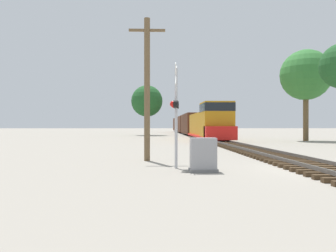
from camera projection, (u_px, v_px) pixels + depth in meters
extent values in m
plane|color=gray|center=(320.00, 170.00, 12.68)|extent=(400.00, 400.00, 0.00)
cube|color=#42301E|center=(332.00, 172.00, 11.78)|extent=(2.60, 0.22, 0.16)
cube|color=#42301E|center=(324.00, 169.00, 12.38)|extent=(2.60, 0.22, 0.16)
cube|color=#42301E|center=(316.00, 167.00, 12.98)|extent=(2.60, 0.22, 0.16)
cube|color=#42301E|center=(309.00, 166.00, 13.58)|extent=(2.60, 0.22, 0.16)
cube|color=#42301E|center=(303.00, 164.00, 14.18)|extent=(2.60, 0.22, 0.16)
cube|color=#42301E|center=(297.00, 162.00, 14.78)|extent=(2.60, 0.22, 0.16)
cube|color=#42301E|center=(291.00, 161.00, 15.38)|extent=(2.60, 0.22, 0.16)
cube|color=#42301E|center=(286.00, 160.00, 15.98)|extent=(2.60, 0.22, 0.16)
cube|color=#42301E|center=(282.00, 158.00, 16.58)|extent=(2.60, 0.22, 0.16)
cube|color=#42301E|center=(277.00, 157.00, 17.18)|extent=(2.60, 0.22, 0.16)
cube|color=#42301E|center=(273.00, 156.00, 17.78)|extent=(2.60, 0.22, 0.16)
cube|color=#42301E|center=(270.00, 155.00, 18.38)|extent=(2.60, 0.22, 0.16)
cube|color=#42301E|center=(266.00, 154.00, 18.98)|extent=(2.60, 0.22, 0.16)
cube|color=#42301E|center=(263.00, 153.00, 19.58)|extent=(2.60, 0.22, 0.16)
cube|color=#42301E|center=(260.00, 153.00, 20.18)|extent=(2.60, 0.22, 0.16)
cube|color=#42301E|center=(257.00, 152.00, 20.78)|extent=(2.60, 0.22, 0.16)
cube|color=#42301E|center=(254.00, 151.00, 21.38)|extent=(2.60, 0.22, 0.16)
cube|color=#42301E|center=(251.00, 150.00, 21.98)|extent=(2.60, 0.22, 0.16)
cube|color=#42301E|center=(249.00, 150.00, 22.58)|extent=(2.60, 0.22, 0.16)
cube|color=#42301E|center=(246.00, 149.00, 23.18)|extent=(2.60, 0.22, 0.16)
cube|color=#42301E|center=(244.00, 148.00, 23.78)|extent=(2.60, 0.22, 0.16)
cube|color=#42301E|center=(242.00, 148.00, 24.38)|extent=(2.60, 0.22, 0.16)
cube|color=#42301E|center=(240.00, 147.00, 24.98)|extent=(2.60, 0.22, 0.16)
cube|color=#42301E|center=(238.00, 147.00, 25.57)|extent=(2.60, 0.22, 0.16)
cube|color=#42301E|center=(236.00, 146.00, 26.17)|extent=(2.60, 0.22, 0.16)
cube|color=#42301E|center=(234.00, 146.00, 26.77)|extent=(2.60, 0.22, 0.16)
cube|color=#42301E|center=(233.00, 145.00, 27.37)|extent=(2.60, 0.22, 0.16)
cube|color=#42301E|center=(231.00, 145.00, 27.97)|extent=(2.60, 0.22, 0.16)
cube|color=#42301E|center=(229.00, 145.00, 28.57)|extent=(2.60, 0.22, 0.16)
cube|color=#42301E|center=(228.00, 144.00, 29.17)|extent=(2.60, 0.22, 0.16)
cube|color=#42301E|center=(227.00, 144.00, 29.77)|extent=(2.60, 0.22, 0.16)
cube|color=#42301E|center=(225.00, 143.00, 30.37)|extent=(2.60, 0.22, 0.16)
cube|color=#42301E|center=(224.00, 143.00, 30.97)|extent=(2.60, 0.22, 0.16)
cube|color=#42301E|center=(223.00, 143.00, 31.57)|extent=(2.60, 0.22, 0.16)
cube|color=#42301E|center=(221.00, 142.00, 32.17)|extent=(2.60, 0.22, 0.16)
cube|color=#56514C|center=(302.00, 165.00, 12.66)|extent=(0.07, 160.00, 0.15)
cube|color=#B77A14|center=(204.00, 125.00, 44.12)|extent=(2.63, 13.24, 3.06)
cube|color=#B77A14|center=(216.00, 121.00, 34.85)|extent=(3.09, 4.16, 3.92)
cube|color=black|center=(216.00, 108.00, 34.85)|extent=(3.12, 4.20, 0.86)
cube|color=red|center=(220.00, 133.00, 32.78)|extent=(3.09, 1.89, 1.37)
cube|color=red|center=(207.00, 136.00, 41.29)|extent=(3.15, 18.54, 0.24)
cube|color=black|center=(216.00, 137.00, 35.14)|extent=(1.58, 2.20, 1.00)
cube|color=black|center=(201.00, 134.00, 47.43)|extent=(1.58, 2.20, 1.00)
cube|color=#4C2819|center=(192.00, 124.00, 59.69)|extent=(2.94, 14.76, 3.54)
cube|color=black|center=(195.00, 133.00, 54.90)|extent=(1.58, 2.20, 0.90)
cube|color=black|center=(189.00, 132.00, 64.48)|extent=(1.58, 2.20, 0.90)
cube|color=#4C2819|center=(184.00, 124.00, 76.01)|extent=(2.94, 14.76, 3.54)
cube|color=black|center=(186.00, 132.00, 71.22)|extent=(1.58, 2.20, 0.90)
cube|color=black|center=(183.00, 131.00, 80.81)|extent=(1.58, 2.20, 0.90)
cube|color=#4C2819|center=(180.00, 124.00, 92.34)|extent=(2.94, 14.76, 3.54)
cube|color=black|center=(181.00, 130.00, 87.55)|extent=(1.58, 2.20, 0.90)
cube|color=black|center=(178.00, 130.00, 97.14)|extent=(1.58, 2.20, 0.90)
cylinder|color=#B7B7BC|center=(176.00, 118.00, 13.33)|extent=(0.12, 0.12, 4.09)
cube|color=white|center=(176.00, 75.00, 13.33)|extent=(0.13, 0.92, 0.93)
cube|color=white|center=(176.00, 75.00, 13.33)|extent=(0.13, 0.92, 0.93)
cube|color=black|center=(176.00, 105.00, 13.33)|extent=(0.16, 0.86, 0.06)
cylinder|color=black|center=(177.00, 105.00, 13.68)|extent=(0.21, 0.32, 0.30)
sphere|color=red|center=(174.00, 105.00, 13.69)|extent=(0.26, 0.26, 0.26)
cylinder|color=black|center=(176.00, 105.00, 13.33)|extent=(0.21, 0.32, 0.30)
sphere|color=red|center=(174.00, 105.00, 13.34)|extent=(0.26, 0.26, 0.26)
cylinder|color=black|center=(176.00, 104.00, 12.98)|extent=(0.21, 0.32, 0.30)
sphere|color=red|center=(173.00, 104.00, 12.99)|extent=(0.26, 0.26, 0.26)
cube|color=white|center=(176.00, 89.00, 13.33)|extent=(0.07, 0.32, 0.20)
cube|color=slate|center=(203.00, 170.00, 12.34)|extent=(1.06, 0.68, 0.12)
cube|color=#939399|center=(203.00, 153.00, 12.33)|extent=(0.96, 0.61, 1.16)
cylinder|color=brown|center=(147.00, 89.00, 16.19)|extent=(0.29, 0.29, 7.06)
cube|color=brown|center=(147.00, 30.00, 16.18)|extent=(1.80, 0.12, 0.12)
cylinder|color=brown|center=(306.00, 115.00, 37.10)|extent=(0.59, 0.59, 5.79)
sphere|color=#337533|center=(306.00, 75.00, 37.09)|extent=(5.72, 5.72, 5.72)
cylinder|color=brown|center=(147.00, 123.00, 58.47)|extent=(0.52, 0.52, 4.46)
sphere|color=#1E5123|center=(147.00, 101.00, 58.46)|extent=(5.60, 5.60, 5.60)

